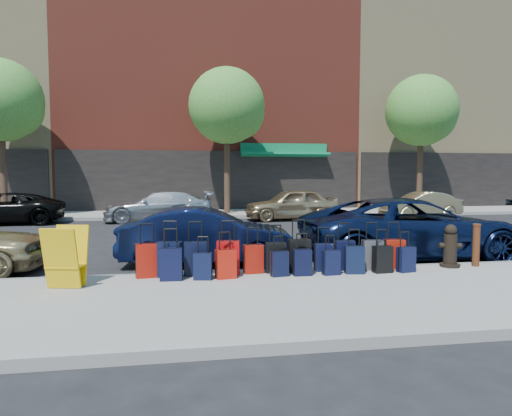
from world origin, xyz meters
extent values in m
plane|color=black|center=(0.00, 0.00, 0.00)|extent=(120.00, 120.00, 0.00)
cube|color=gray|center=(0.00, -6.50, 0.07)|extent=(60.00, 4.00, 0.15)
cube|color=gray|center=(0.00, 10.00, 0.07)|extent=(60.00, 4.00, 0.15)
cube|color=gray|center=(0.00, -4.48, 0.07)|extent=(60.00, 0.08, 0.15)
cube|color=gray|center=(0.00, 7.98, 0.07)|extent=(60.00, 0.08, 0.15)
cube|color=maroon|center=(0.00, 18.00, 10.00)|extent=(17.00, 12.00, 20.00)
cube|color=black|center=(0.00, 11.95, 1.70)|extent=(16.66, 0.15, 3.40)
cube|color=#0C6C41|center=(4.00, 11.60, 3.20)|extent=(5.00, 0.91, 0.27)
cube|color=#0C6C41|center=(4.00, 11.90, 3.55)|extent=(5.00, 0.10, 0.60)
cube|color=tan|center=(16.00, 18.00, 9.00)|extent=(15.00, 12.00, 18.00)
cube|color=black|center=(16.00, 11.95, 1.70)|extent=(14.70, 0.15, 3.40)
cylinder|color=black|center=(-10.00, 9.50, 2.55)|extent=(0.30, 0.30, 4.80)
sphere|color=#367B29|center=(-10.00, 9.50, 5.52)|extent=(3.80, 3.80, 3.80)
sphere|color=#367B29|center=(-9.40, 9.50, 5.14)|extent=(2.58, 2.58, 2.58)
cylinder|color=black|center=(0.50, 9.50, 2.55)|extent=(0.30, 0.30, 4.80)
sphere|color=#367B29|center=(0.50, 9.50, 5.52)|extent=(3.80, 3.80, 3.80)
sphere|color=#367B29|center=(1.10, 9.50, 5.14)|extent=(2.58, 2.58, 2.58)
cylinder|color=black|center=(11.00, 9.50, 2.55)|extent=(0.30, 0.30, 4.80)
sphere|color=#367B29|center=(11.00, 9.50, 5.52)|extent=(3.80, 3.80, 3.80)
sphere|color=#367B29|center=(11.60, 9.50, 5.14)|extent=(2.58, 2.58, 2.58)
cube|color=#951309|center=(-2.47, -4.79, 0.47)|extent=(0.45, 0.29, 0.63)
cylinder|color=black|center=(-2.47, -4.79, 1.15)|extent=(0.24, 0.07, 0.03)
cube|color=black|center=(-2.05, -4.82, 0.48)|extent=(0.48, 0.32, 0.66)
cylinder|color=black|center=(-2.05, -4.82, 1.20)|extent=(0.25, 0.07, 0.03)
cube|color=black|center=(-1.57, -4.77, 0.47)|extent=(0.43, 0.24, 0.64)
cylinder|color=black|center=(-1.57, -4.77, 1.17)|extent=(0.24, 0.03, 0.03)
cube|color=#A80A0C|center=(-0.94, -4.81, 0.48)|extent=(0.47, 0.30, 0.65)
cylinder|color=black|center=(-0.94, -4.81, 1.18)|extent=(0.25, 0.07, 0.03)
cube|color=maroon|center=(-0.44, -4.77, 0.43)|extent=(0.39, 0.24, 0.56)
cylinder|color=black|center=(-0.44, -4.77, 1.03)|extent=(0.21, 0.05, 0.03)
cube|color=black|center=(0.00, -4.78, 0.45)|extent=(0.41, 0.24, 0.59)
cylinder|color=black|center=(0.00, -4.78, 1.08)|extent=(0.22, 0.05, 0.03)
cube|color=black|center=(0.48, -4.78, 0.47)|extent=(0.44, 0.24, 0.65)
cylinder|color=black|center=(0.48, -4.78, 1.18)|extent=(0.24, 0.04, 0.03)
cube|color=black|center=(0.98, -4.80, 0.43)|extent=(0.39, 0.24, 0.55)
cylinder|color=black|center=(0.98, -4.80, 1.02)|extent=(0.21, 0.05, 0.03)
cube|color=black|center=(1.43, -4.75, 0.45)|extent=(0.40, 0.22, 0.60)
cylinder|color=black|center=(1.43, -4.75, 1.09)|extent=(0.22, 0.03, 0.03)
cube|color=#3F3F44|center=(2.00, -4.84, 0.45)|extent=(0.42, 0.25, 0.60)
cylinder|color=black|center=(2.00, -4.84, 1.10)|extent=(0.23, 0.05, 0.03)
cube|color=#9E180A|center=(2.49, -4.79, 0.45)|extent=(0.42, 0.26, 0.60)
cylinder|color=black|center=(2.49, -4.79, 1.10)|extent=(0.23, 0.05, 0.03)
cube|color=black|center=(-2.03, -5.11, 0.44)|extent=(0.41, 0.24, 0.59)
cylinder|color=black|center=(-2.03, -5.11, 1.08)|extent=(0.22, 0.04, 0.03)
cube|color=black|center=(-1.45, -5.15, 0.40)|extent=(0.36, 0.25, 0.49)
cylinder|color=black|center=(-1.45, -5.15, 0.93)|extent=(0.19, 0.06, 0.03)
cube|color=#B2170B|center=(-1.02, -5.13, 0.42)|extent=(0.40, 0.28, 0.54)
cylinder|color=black|center=(-1.02, -5.13, 1.01)|extent=(0.21, 0.07, 0.03)
cube|color=black|center=(0.00, -5.11, 0.39)|extent=(0.35, 0.24, 0.48)
cylinder|color=black|center=(0.00, -5.11, 0.91)|extent=(0.18, 0.06, 0.03)
cube|color=black|center=(0.45, -5.12, 0.40)|extent=(0.34, 0.20, 0.50)
cylinder|color=black|center=(0.45, -5.12, 0.95)|extent=(0.19, 0.03, 0.03)
cube|color=black|center=(1.01, -5.16, 0.39)|extent=(0.34, 0.22, 0.47)
cylinder|color=black|center=(1.01, -5.16, 0.90)|extent=(0.18, 0.05, 0.03)
cube|color=black|center=(1.50, -5.12, 0.42)|extent=(0.39, 0.26, 0.54)
cylinder|color=black|center=(1.50, -5.12, 1.01)|extent=(0.21, 0.06, 0.03)
cube|color=black|center=(2.08, -5.14, 0.41)|extent=(0.37, 0.23, 0.53)
cylinder|color=black|center=(2.08, -5.14, 0.99)|extent=(0.20, 0.05, 0.03)
cube|color=black|center=(2.57, -5.15, 0.40)|extent=(0.37, 0.26, 0.50)
cylinder|color=black|center=(2.57, -5.15, 0.95)|extent=(0.19, 0.07, 0.03)
cylinder|color=black|center=(3.73, -4.83, 0.18)|extent=(0.40, 0.40, 0.07)
cylinder|color=black|center=(3.73, -4.83, 0.53)|extent=(0.27, 0.27, 0.63)
sphere|color=black|center=(3.73, -4.83, 0.92)|extent=(0.25, 0.25, 0.25)
cylinder|color=black|center=(3.73, -4.83, 0.60)|extent=(0.46, 0.23, 0.11)
cylinder|color=#38190C|center=(4.30, -4.86, 0.59)|extent=(0.15, 0.15, 0.88)
cylinder|color=#38190C|center=(4.30, -4.86, 1.03)|extent=(0.17, 0.17, 0.04)
cube|color=gold|center=(-3.83, -5.54, 0.68)|extent=(0.62, 0.38, 1.04)
cube|color=gold|center=(-3.75, -5.17, 0.68)|extent=(0.62, 0.38, 1.04)
cube|color=gold|center=(-3.79, -5.36, 0.52)|extent=(0.65, 0.50, 0.02)
imported|color=#0C1537|center=(-1.23, -3.01, 0.66)|extent=(4.11, 1.78, 1.31)
imported|color=#0D193C|center=(3.78, -3.10, 0.76)|extent=(5.46, 2.56, 1.51)
imported|color=black|center=(-9.21, 7.06, 0.66)|extent=(4.88, 2.46, 1.32)
imported|color=silver|center=(-2.79, 7.04, 0.69)|extent=(4.75, 1.96, 1.38)
imported|color=tan|center=(3.18, 6.80, 0.73)|extent=(4.38, 1.99, 1.46)
imported|color=#9C8D60|center=(9.57, 6.80, 0.63)|extent=(3.89, 1.59, 1.26)
camera|label=1|loc=(-1.84, -13.50, 2.08)|focal=32.00mm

